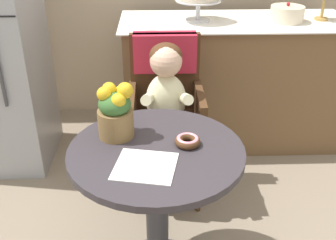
{
  "coord_description": "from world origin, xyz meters",
  "views": [
    {
      "loc": [
        -0.0,
        -1.39,
        1.6
      ],
      "look_at": [
        0.05,
        0.15,
        0.77
      ],
      "focal_mm": 43.52,
      "sensor_mm": 36.0,
      "label": 1
    }
  ],
  "objects": [
    {
      "name": "donut_front",
      "position": [
        0.13,
        0.03,
        0.74
      ],
      "size": [
        0.11,
        0.11,
        0.04
      ],
      "color": "#4C2D19",
      "rests_on": "cafe_table"
    },
    {
      "name": "display_counter",
      "position": [
        0.55,
        1.3,
        0.45
      ],
      "size": [
        1.56,
        0.62,
        0.9
      ],
      "color": "brown",
      "rests_on": "ground"
    },
    {
      "name": "wicker_chair",
      "position": [
        0.06,
        0.74,
        0.64
      ],
      "size": [
        0.42,
        0.45,
        0.95
      ],
      "rotation": [
        0.0,
        0.0,
        -0.08
      ],
      "color": "#472D19",
      "rests_on": "ground"
    },
    {
      "name": "seated_child",
      "position": [
        0.06,
        0.58,
        0.68
      ],
      "size": [
        0.27,
        0.32,
        0.73
      ],
      "color": "beige",
      "rests_on": "ground"
    },
    {
      "name": "flower_vase",
      "position": [
        -0.16,
        0.11,
        0.84
      ],
      "size": [
        0.15,
        0.15,
        0.24
      ],
      "color": "brown",
      "rests_on": "cafe_table"
    },
    {
      "name": "paper_napkin",
      "position": [
        -0.04,
        -0.12,
        0.72
      ],
      "size": [
        0.26,
        0.25,
        0.0
      ],
      "primitive_type": "cube",
      "rotation": [
        0.0,
        0.0,
        -0.19
      ],
      "color": "white",
      "rests_on": "cafe_table"
    },
    {
      "name": "cafe_table",
      "position": [
        0.0,
        0.0,
        0.51
      ],
      "size": [
        0.72,
        0.72,
        0.72
      ],
      "color": "#332D33",
      "rests_on": "ground"
    },
    {
      "name": "round_layer_cake",
      "position": [
        0.87,
        1.26,
        0.95
      ],
      "size": [
        0.22,
        0.22,
        0.13
      ],
      "color": "beige",
      "rests_on": "display_counter"
    }
  ]
}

